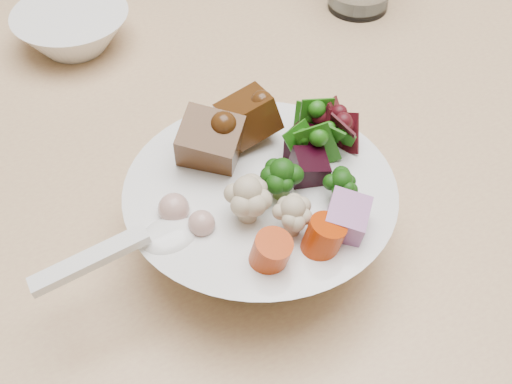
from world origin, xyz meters
TOP-DOWN VIEW (x-y plane):
  - dining_table at (0.00, -0.15)m, footprint 1.87×1.18m
  - chair_far at (-0.02, 0.58)m, footprint 0.44×0.44m
  - food_bowl at (-0.32, -0.23)m, footprint 0.22×0.22m
  - soup_spoon at (-0.42, -0.23)m, footprint 0.13×0.04m
  - side_bowl at (-0.33, 0.12)m, footprint 0.13×0.13m

SIDE VIEW (x-z plane):
  - chair_far at x=-0.02m, z-range 0.05..0.84m
  - dining_table at x=0.00m, z-range 0.33..1.16m
  - side_bowl at x=-0.33m, z-range 0.83..0.87m
  - food_bowl at x=-0.32m, z-range 0.81..0.93m
  - soup_spoon at x=-0.42m, z-range 0.88..0.91m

